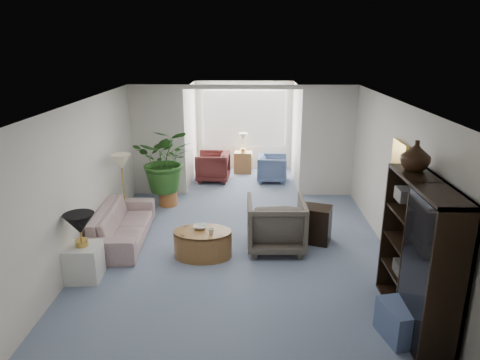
{
  "coord_description": "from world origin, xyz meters",
  "views": [
    {
      "loc": [
        0.17,
        -6.63,
        3.38
      ],
      "look_at": [
        0.0,
        0.6,
        1.1
      ],
      "focal_mm": 32.91,
      "sensor_mm": 36.0,
      "label": 1
    }
  ],
  "objects_px": {
    "coffee_table": "(203,244)",
    "ottoman": "(406,321)",
    "table_lamp": "(79,224)",
    "entertainment_cabinet": "(420,255)",
    "sunroom_chair_blue": "(272,168)",
    "sunroom_table": "(243,162)",
    "cabinet_urn": "(416,156)",
    "end_table": "(84,262)",
    "coffee_cup": "(211,231)",
    "floor_lamp": "(121,162)",
    "wingback_chair": "(276,224)",
    "framed_picture": "(400,157)",
    "sofa": "(123,224)",
    "coffee_bowl": "(200,227)",
    "sunroom_chair_maroon": "(213,167)",
    "plant_pot": "(168,198)",
    "side_table_dark": "(315,224)"
  },
  "relations": [
    {
      "from": "coffee_table",
      "to": "ottoman",
      "type": "relative_size",
      "value": 1.76
    },
    {
      "from": "table_lamp",
      "to": "entertainment_cabinet",
      "type": "relative_size",
      "value": 0.24
    },
    {
      "from": "sunroom_chair_blue",
      "to": "sunroom_table",
      "type": "xyz_separation_m",
      "value": [
        -0.75,
        0.75,
        -0.05
      ]
    },
    {
      "from": "coffee_table",
      "to": "sunroom_chair_blue",
      "type": "relative_size",
      "value": 1.29
    },
    {
      "from": "cabinet_urn",
      "to": "table_lamp",
      "type": "bearing_deg",
      "value": 174.55
    },
    {
      "from": "end_table",
      "to": "coffee_cup",
      "type": "distance_m",
      "value": 1.96
    },
    {
      "from": "floor_lamp",
      "to": "wingback_chair",
      "type": "xyz_separation_m",
      "value": [
        2.84,
        -0.98,
        -0.8
      ]
    },
    {
      "from": "framed_picture",
      "to": "sunroom_table",
      "type": "height_order",
      "value": "framed_picture"
    },
    {
      "from": "floor_lamp",
      "to": "coffee_table",
      "type": "relative_size",
      "value": 0.38
    },
    {
      "from": "sofa",
      "to": "ottoman",
      "type": "height_order",
      "value": "sofa"
    },
    {
      "from": "coffee_bowl",
      "to": "entertainment_cabinet",
      "type": "xyz_separation_m",
      "value": [
        2.87,
        -1.78,
        0.44
      ]
    },
    {
      "from": "coffee_table",
      "to": "ottoman",
      "type": "xyz_separation_m",
      "value": [
        2.63,
        -2.01,
        -0.01
      ]
    },
    {
      "from": "coffee_cup",
      "to": "sunroom_chair_maroon",
      "type": "bearing_deg",
      "value": 94.41
    },
    {
      "from": "coffee_bowl",
      "to": "sunroom_table",
      "type": "bearing_deg",
      "value": 82.59
    },
    {
      "from": "coffee_table",
      "to": "entertainment_cabinet",
      "type": "xyz_separation_m",
      "value": [
        2.82,
        -1.68,
        0.69
      ]
    },
    {
      "from": "coffee_table",
      "to": "sunroom_chair_blue",
      "type": "xyz_separation_m",
      "value": [
        1.32,
        4.14,
        0.11
      ]
    },
    {
      "from": "plant_pot",
      "to": "sunroom_table",
      "type": "distance_m",
      "value": 2.98
    },
    {
      "from": "floor_lamp",
      "to": "sunroom_chair_blue",
      "type": "height_order",
      "value": "floor_lamp"
    },
    {
      "from": "cabinet_urn",
      "to": "end_table",
      "type": "bearing_deg",
      "value": 174.55
    },
    {
      "from": "sunroom_chair_maroon",
      "to": "sofa",
      "type": "bearing_deg",
      "value": -16.94
    },
    {
      "from": "ottoman",
      "to": "framed_picture",
      "type": "bearing_deg",
      "value": 78.21
    },
    {
      "from": "framed_picture",
      "to": "cabinet_urn",
      "type": "height_order",
      "value": "cabinet_urn"
    },
    {
      "from": "cabinet_urn",
      "to": "floor_lamp",
      "type": "bearing_deg",
      "value": 150.78
    },
    {
      "from": "coffee_bowl",
      "to": "framed_picture",
      "type": "bearing_deg",
      "value": -1.7
    },
    {
      "from": "framed_picture",
      "to": "wingback_chair",
      "type": "distance_m",
      "value": 2.25
    },
    {
      "from": "end_table",
      "to": "side_table_dark",
      "type": "bearing_deg",
      "value": 21.03
    },
    {
      "from": "ottoman",
      "to": "sunroom_chair_maroon",
      "type": "distance_m",
      "value": 6.76
    },
    {
      "from": "floor_lamp",
      "to": "coffee_bowl",
      "type": "relative_size",
      "value": 1.64
    },
    {
      "from": "side_table_dark",
      "to": "ottoman",
      "type": "height_order",
      "value": "side_table_dark"
    },
    {
      "from": "table_lamp",
      "to": "coffee_bowl",
      "type": "distance_m",
      "value": 1.89
    },
    {
      "from": "coffee_bowl",
      "to": "coffee_table",
      "type": "bearing_deg",
      "value": -63.43
    },
    {
      "from": "framed_picture",
      "to": "sunroom_table",
      "type": "xyz_separation_m",
      "value": [
        -2.48,
        4.88,
        -1.42
      ]
    },
    {
      "from": "framed_picture",
      "to": "cabinet_urn",
      "type": "distance_m",
      "value": 1.25
    },
    {
      "from": "end_table",
      "to": "table_lamp",
      "type": "bearing_deg",
      "value": -90.0
    },
    {
      "from": "coffee_table",
      "to": "cabinet_urn",
      "type": "bearing_deg",
      "value": -22.72
    },
    {
      "from": "cabinet_urn",
      "to": "sunroom_table",
      "type": "bearing_deg",
      "value": 110.33
    },
    {
      "from": "sofa",
      "to": "sunroom_table",
      "type": "relative_size",
      "value": 3.64
    },
    {
      "from": "sunroom_chair_maroon",
      "to": "coffee_table",
      "type": "bearing_deg",
      "value": 5.76
    },
    {
      "from": "coffee_cup",
      "to": "sunroom_table",
      "type": "xyz_separation_m",
      "value": [
        0.42,
        4.99,
        -0.21
      ]
    },
    {
      "from": "sofa",
      "to": "table_lamp",
      "type": "relative_size",
      "value": 4.71
    },
    {
      "from": "coffee_table",
      "to": "coffee_bowl",
      "type": "height_order",
      "value": "coffee_bowl"
    },
    {
      "from": "plant_pot",
      "to": "ottoman",
      "type": "bearing_deg",
      "value": -50.27
    },
    {
      "from": "coffee_bowl",
      "to": "wingback_chair",
      "type": "distance_m",
      "value": 1.28
    },
    {
      "from": "cabinet_urn",
      "to": "sunroom_table",
      "type": "height_order",
      "value": "cabinet_urn"
    },
    {
      "from": "end_table",
      "to": "plant_pot",
      "type": "distance_m",
      "value": 3.19
    },
    {
      "from": "framed_picture",
      "to": "side_table_dark",
      "type": "height_order",
      "value": "framed_picture"
    },
    {
      "from": "framed_picture",
      "to": "ottoman",
      "type": "relative_size",
      "value": 0.93
    },
    {
      "from": "side_table_dark",
      "to": "sunroom_table",
      "type": "height_order",
      "value": "side_table_dark"
    },
    {
      "from": "coffee_table",
      "to": "sunroom_chair_blue",
      "type": "height_order",
      "value": "sunroom_chair_blue"
    },
    {
      "from": "end_table",
      "to": "side_table_dark",
      "type": "height_order",
      "value": "side_table_dark"
    }
  ]
}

